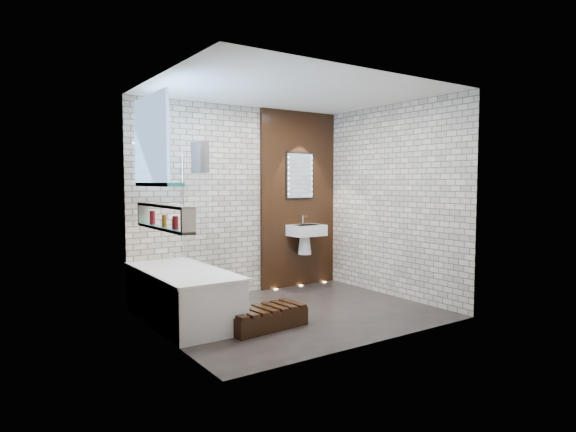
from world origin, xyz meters
TOP-DOWN VIEW (x-y plane):
  - ground at (0.00, 0.00)m, footprint 3.20×3.20m
  - room_shell at (0.00, 0.00)m, footprint 3.24×3.20m
  - walnut_panel at (0.95, 1.27)m, footprint 1.30×0.06m
  - clerestory_window at (-1.57, 0.35)m, footprint 0.18×1.00m
  - display_niche at (-1.53, 0.15)m, footprint 0.14×1.30m
  - bathtub at (-1.22, 0.45)m, footprint 0.79×1.74m
  - bath_screen at (-0.87, 0.89)m, footprint 0.01×0.78m
  - towel at (-0.87, 0.73)m, footprint 0.11×0.28m
  - shower_head at (-1.30, 0.95)m, footprint 0.18×0.18m
  - washbasin at (0.95, 1.07)m, footprint 0.50×0.36m
  - led_mirror at (0.95, 1.23)m, footprint 0.50×0.02m
  - walnut_step at (-0.60, -0.30)m, footprint 0.91×0.47m
  - niche_bottles at (-1.53, 0.13)m, footprint 0.06×0.73m
  - sill_vases at (-1.50, 0.37)m, footprint 0.18×0.47m
  - floor_uplights at (0.95, 1.20)m, footprint 0.96×0.06m

SIDE VIEW (x-z plane):
  - ground at x=0.00m, z-range 0.00..0.00m
  - floor_uplights at x=0.95m, z-range 0.00..0.01m
  - walnut_step at x=-0.60m, z-range 0.00..0.20m
  - bathtub at x=-1.22m, z-range -0.06..0.64m
  - washbasin at x=0.95m, z-range 0.50..1.08m
  - niche_bottles at x=-1.53m, z-range 1.09..1.24m
  - display_niche at x=-1.53m, z-range 1.07..1.33m
  - bath_screen at x=-0.87m, z-range 0.58..1.98m
  - walnut_panel at x=0.95m, z-range 0.00..2.60m
  - room_shell at x=0.00m, z-range 0.00..2.60m
  - led_mirror at x=0.95m, z-range 1.30..2.00m
  - sill_vases at x=-1.50m, z-range 1.48..1.88m
  - towel at x=-0.87m, z-range 1.67..2.03m
  - clerestory_window at x=-1.57m, z-range 1.43..2.37m
  - shower_head at x=-1.30m, z-range 1.99..2.01m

